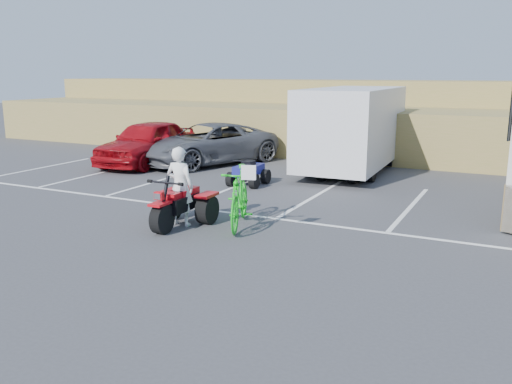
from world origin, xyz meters
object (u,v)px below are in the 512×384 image
at_px(red_trike_atv, 178,226).
at_px(quad_atv_blue, 249,185).
at_px(grey_pickup, 208,144).
at_px(green_dirt_bike, 239,197).
at_px(red_car, 147,142).
at_px(quad_atv_green, 342,179).
at_px(rider, 180,186).
at_px(cargo_trailer, 353,127).

distance_m(red_trike_atv, quad_atv_blue, 4.98).
xyz_separation_m(red_trike_atv, grey_pickup, (-3.96, 7.85, 0.78)).
bearing_deg(green_dirt_bike, red_car, 120.24).
distance_m(green_dirt_bike, quad_atv_blue, 4.77).
bearing_deg(grey_pickup, red_trike_atv, -40.26).
relative_size(red_car, quad_atv_blue, 3.79).
height_order(red_car, quad_atv_green, red_car).
bearing_deg(quad_atv_green, red_car, -177.22).
bearing_deg(quad_atv_blue, red_trike_atv, -83.63).
bearing_deg(rider, green_dirt_bike, -160.91).
bearing_deg(red_car, cargo_trailer, 10.65).
bearing_deg(red_trike_atv, quad_atv_blue, 95.95).
bearing_deg(red_car, grey_pickup, 23.95).
bearing_deg(grey_pickup, quad_atv_green, 16.58).
bearing_deg(quad_atv_blue, rider, -83.45).
relative_size(grey_pickup, red_car, 1.13).
distance_m(red_trike_atv, quad_atv_green, 7.41).
bearing_deg(red_trike_atv, rider, 90.00).
bearing_deg(grey_pickup, green_dirt_bike, -31.01).
bearing_deg(red_car, quad_atv_blue, -22.94).
bearing_deg(red_trike_atv, grey_pickup, 114.81).
relative_size(grey_pickup, quad_atv_blue, 4.28).
height_order(red_trike_atv, grey_pickup, grey_pickup).
xyz_separation_m(quad_atv_blue, quad_atv_green, (2.34, 2.29, 0.00)).
relative_size(grey_pickup, cargo_trailer, 0.88).
distance_m(rider, grey_pickup, 8.65).
distance_m(rider, quad_atv_green, 7.32).
distance_m(cargo_trailer, quad_atv_blue, 4.66).
distance_m(red_trike_atv, red_car, 9.08).
height_order(red_trike_atv, quad_atv_green, red_trike_atv).
height_order(rider, green_dirt_bike, rider).
relative_size(red_trike_atv, grey_pickup, 0.32).
height_order(quad_atv_blue, quad_atv_green, quad_atv_green).
relative_size(rider, quad_atv_blue, 1.40).
distance_m(green_dirt_bike, quad_atv_green, 6.62).
height_order(red_trike_atv, rider, rider).
relative_size(red_car, quad_atv_green, 2.89).
relative_size(green_dirt_bike, cargo_trailer, 0.36).
relative_size(rider, red_car, 0.37).
bearing_deg(quad_atv_blue, cargo_trailer, 58.46).
height_order(grey_pickup, quad_atv_blue, grey_pickup).
bearing_deg(quad_atv_green, green_dirt_bike, -93.99).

